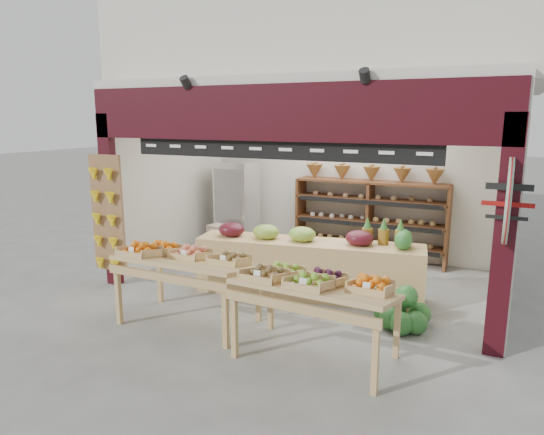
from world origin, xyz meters
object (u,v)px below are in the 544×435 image
at_px(cardboard_stack, 229,248).
at_px(display_table_right, 312,284).
at_px(display_table_left, 183,259).
at_px(watermelon_pile, 402,314).
at_px(refrigerator, 237,206).
at_px(mid_counter, 307,266).
at_px(back_shelving, 370,202).

height_order(cardboard_stack, display_table_right, display_table_right).
height_order(display_table_left, watermelon_pile, display_table_left).
relative_size(refrigerator, watermelon_pile, 2.51).
bearing_deg(mid_counter, cardboard_stack, 151.61).
distance_m(refrigerator, mid_counter, 2.84).
distance_m(refrigerator, display_table_right, 4.54).
relative_size(display_table_right, watermelon_pile, 2.48).
distance_m(back_shelving, display_table_right, 3.95).
xyz_separation_m(mid_counter, display_table_left, (-1.12, -1.50, 0.37)).
distance_m(refrigerator, cardboard_stack, 0.99).
distance_m(mid_counter, display_table_left, 1.91).
distance_m(refrigerator, watermelon_pile, 4.40).
distance_m(mid_counter, watermelon_pile, 1.61).
bearing_deg(display_table_right, back_shelving, 95.24).
bearing_deg(watermelon_pile, cardboard_stack, 155.09).
xyz_separation_m(display_table_left, watermelon_pile, (2.61, 0.96, -0.64)).
bearing_deg(mid_counter, back_shelving, 80.84).
relative_size(cardboard_stack, mid_counter, 0.30).
relative_size(back_shelving, refrigerator, 1.58).
bearing_deg(back_shelving, refrigerator, -170.37).
relative_size(mid_counter, display_table_left, 1.98).
bearing_deg(mid_counter, watermelon_pile, -20.02).
bearing_deg(display_table_right, display_table_left, 173.36).
relative_size(mid_counter, watermelon_pile, 4.83).
distance_m(back_shelving, mid_counter, 2.33).
bearing_deg(display_table_right, mid_counter, 112.68).
bearing_deg(back_shelving, display_table_left, -111.76).
xyz_separation_m(cardboard_stack, display_table_left, (0.84, -2.56, 0.58)).
bearing_deg(back_shelving, mid_counter, -99.16).
bearing_deg(watermelon_pile, display_table_left, -159.92).
bearing_deg(display_table_right, watermelon_pile, 56.47).
relative_size(back_shelving, display_table_left, 1.64).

